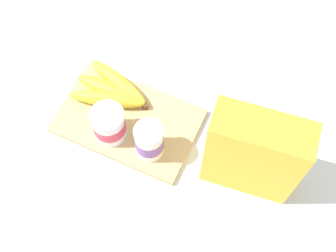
# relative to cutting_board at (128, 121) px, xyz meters

# --- Properties ---
(ground_plane) EXTENTS (2.40, 2.40, 0.00)m
(ground_plane) POSITION_rel_cutting_board_xyz_m (0.00, 0.00, -0.01)
(ground_plane) COLOR silver
(cutting_board) EXTENTS (0.32, 0.20, 0.01)m
(cutting_board) POSITION_rel_cutting_board_xyz_m (0.00, 0.00, 0.00)
(cutting_board) COLOR tan
(cutting_board) RESTS_ON ground_plane
(cereal_box) EXTENTS (0.19, 0.10, 0.24)m
(cereal_box) POSITION_rel_cutting_board_xyz_m (-0.29, 0.01, 0.11)
(cereal_box) COLOR yellow
(cereal_box) RESTS_ON ground_plane
(yogurt_cup_front) EXTENTS (0.06, 0.06, 0.10)m
(yogurt_cup_front) POSITION_rel_cutting_board_xyz_m (-0.08, 0.05, 0.06)
(yogurt_cup_front) COLOR white
(yogurt_cup_front) RESTS_ON cutting_board
(yogurt_cup_back) EXTENTS (0.08, 0.08, 0.09)m
(yogurt_cup_back) POSITION_rel_cutting_board_xyz_m (0.02, 0.05, 0.05)
(yogurt_cup_back) COLOR white
(yogurt_cup_back) RESTS_ON cutting_board
(banana_bunch) EXTENTS (0.19, 0.14, 0.04)m
(banana_bunch) POSITION_rel_cutting_board_xyz_m (0.06, -0.05, 0.03)
(banana_bunch) COLOR yellow
(banana_bunch) RESTS_ON cutting_board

